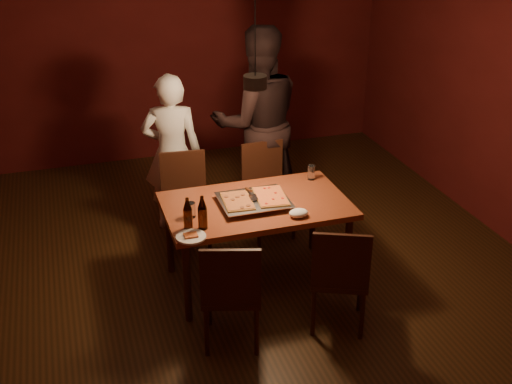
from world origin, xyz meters
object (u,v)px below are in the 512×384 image
object	(u,v)px
beer_bottle_a	(188,214)
beer_bottle_b	(202,213)
chair_far_right	(266,180)
plate_slice	(191,237)
chair_near_left	(231,286)
diner_white	(172,153)
chair_near_right	(340,270)
chair_far_left	(185,192)
diner_dark	(258,123)
dining_table	(256,211)
pizza_tray	(254,202)
pendant_lamp	(255,81)

from	to	relation	value
beer_bottle_a	beer_bottle_b	xyz separation A→B (m)	(0.11, -0.03, 0.01)
chair_far_right	plate_slice	world-z (taller)	chair_far_right
chair_near_left	diner_white	size ratio (longest dim) A/B	0.34
chair_near_right	chair_far_left	bearing A→B (deg)	140.20
chair_far_right	beer_bottle_a	xyz separation A→B (m)	(-0.98, -1.09, 0.34)
chair_far_right	diner_dark	xyz separation A→B (m)	(0.06, 0.44, 0.43)
plate_slice	chair_near_left	bearing A→B (deg)	-63.07
dining_table	chair_near_left	world-z (taller)	chair_near_left
chair_near_left	dining_table	bearing A→B (deg)	77.73
pizza_tray	dining_table	bearing A→B (deg)	38.72
beer_bottle_a	diner_dark	bearing A→B (deg)	55.78
chair_far_right	chair_near_left	xyz separation A→B (m)	(-0.80, -1.61, 0.00)
beer_bottle_a	pendant_lamp	bearing A→B (deg)	26.04
dining_table	pizza_tray	distance (m)	0.10
chair_far_right	diner_white	world-z (taller)	diner_white
chair_near_left	beer_bottle_a	bearing A→B (deg)	125.91
chair_far_right	pendant_lamp	world-z (taller)	pendant_lamp
diner_dark	pizza_tray	bearing A→B (deg)	74.98
pendant_lamp	plate_slice	bearing A→B (deg)	-144.95
chair_far_left	diner_white	size ratio (longest dim) A/B	0.31
dining_table	chair_far_right	world-z (taller)	chair_far_right
chair_far_left	diner_white	xyz separation A→B (m)	(-0.03, 0.39, 0.24)
beer_bottle_a	plate_slice	size ratio (longest dim) A/B	1.14
pizza_tray	beer_bottle_a	world-z (taller)	beer_bottle_a
chair_far_left	chair_far_right	distance (m)	0.79
chair_far_right	plate_slice	xyz separation A→B (m)	(-0.99, -1.23, 0.22)
chair_far_left	chair_near_right	distance (m)	1.84
pizza_tray	beer_bottle_a	distance (m)	0.64
chair_near_right	pendant_lamp	size ratio (longest dim) A/B	0.50
chair_far_left	pendant_lamp	size ratio (longest dim) A/B	0.44
diner_white	pendant_lamp	distance (m)	1.60
chair_near_left	pendant_lamp	size ratio (longest dim) A/B	0.48
chair_near_right	diner_dark	xyz separation A→B (m)	(0.03, 2.10, 0.43)
chair_near_left	diner_white	world-z (taller)	diner_white
beer_bottle_a	pendant_lamp	world-z (taller)	pendant_lamp
chair_near_left	pizza_tray	world-z (taller)	chair_near_left
beer_bottle_b	chair_near_left	bearing A→B (deg)	-81.10
chair_near_left	pizza_tray	size ratio (longest dim) A/B	0.95
chair_far_left	chair_near_right	xyz separation A→B (m)	(0.82, -1.65, 0.00)
beer_bottle_a	diner_white	xyz separation A→B (m)	(0.16, 1.47, -0.10)
diner_white	chair_near_left	bearing A→B (deg)	102.77
chair_far_right	beer_bottle_a	world-z (taller)	beer_bottle_a
chair_near_left	chair_near_right	xyz separation A→B (m)	(0.82, -0.04, 0.00)
chair_far_right	pizza_tray	world-z (taller)	chair_far_right
chair_far_left	pizza_tray	bearing A→B (deg)	121.23
chair_near_left	diner_white	xyz separation A→B (m)	(-0.03, 2.00, 0.24)
diner_dark	chair_near_right	bearing A→B (deg)	93.14
beer_bottle_b	chair_far_left	bearing A→B (deg)	85.73
diner_dark	chair_near_left	bearing A→B (deg)	71.50
chair_far_left	chair_near_left	size ratio (longest dim) A/B	0.93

